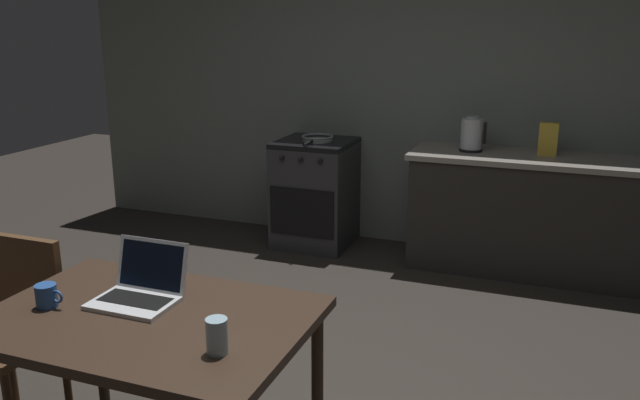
{
  "coord_description": "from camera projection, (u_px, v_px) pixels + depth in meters",
  "views": [
    {
      "loc": [
        1.27,
        -2.61,
        1.84
      ],
      "look_at": [
        -0.07,
        0.91,
        0.78
      ],
      "focal_mm": 36.47,
      "sensor_mm": 36.0,
      "label": 1
    }
  ],
  "objects": [
    {
      "name": "ground_plane",
      "position": [
        268.0,
        396.0,
        3.28
      ],
      "size": [
        12.0,
        12.0,
        0.0
      ],
      "primitive_type": "plane",
      "color": "#2D2823"
    },
    {
      "name": "chair",
      "position": [
        15.0,
        322.0,
        2.96
      ],
      "size": [
        0.4,
        0.4,
        0.88
      ],
      "rotation": [
        0.0,
        0.0,
        -0.01
      ],
      "color": "#4C331E",
      "rests_on": "ground_plane"
    },
    {
      "name": "drinking_glass",
      "position": [
        217.0,
        336.0,
        2.16
      ],
      "size": [
        0.07,
        0.07,
        0.12
      ],
      "color": "#99B7C6",
      "rests_on": "dining_table"
    },
    {
      "name": "coffee_mug",
      "position": [
        47.0,
        296.0,
        2.51
      ],
      "size": [
        0.12,
        0.08,
        0.09
      ],
      "color": "#264C8C",
      "rests_on": "dining_table"
    },
    {
      "name": "frying_pan",
      "position": [
        317.0,
        138.0,
        5.24
      ],
      "size": [
        0.26,
        0.43,
        0.05
      ],
      "color": "gray",
      "rests_on": "stove_oven"
    },
    {
      "name": "electric_kettle",
      "position": [
        472.0,
        135.0,
        4.82
      ],
      "size": [
        0.19,
        0.17,
        0.26
      ],
      "color": "black",
      "rests_on": "kitchen_counter"
    },
    {
      "name": "back_wall",
      "position": [
        439.0,
        73.0,
        5.14
      ],
      "size": [
        6.4,
        0.1,
        2.85
      ],
      "primitive_type": "cube",
      "color": "slate",
      "rests_on": "ground_plane"
    },
    {
      "name": "stove_oven",
      "position": [
        315.0,
        193.0,
        5.4
      ],
      "size": [
        0.6,
        0.62,
        0.88
      ],
      "color": "#2D2D30",
      "rests_on": "ground_plane"
    },
    {
      "name": "dining_table",
      "position": [
        148.0,
        333.0,
        2.48
      ],
      "size": [
        1.23,
        0.84,
        0.76
      ],
      "color": "#332319",
      "rests_on": "ground_plane"
    },
    {
      "name": "cereal_box",
      "position": [
        548.0,
        139.0,
        4.66
      ],
      "size": [
        0.13,
        0.05,
        0.24
      ],
      "color": "gold",
      "rests_on": "kitchen_counter"
    },
    {
      "name": "laptop",
      "position": [
        139.0,
        290.0,
        2.57
      ],
      "size": [
        0.32,
        0.28,
        0.22
      ],
      "rotation": [
        0.0,
        0.0,
        -0.11
      ],
      "color": "silver",
      "rests_on": "dining_table"
    },
    {
      "name": "kitchen_counter",
      "position": [
        557.0,
        216.0,
        4.75
      ],
      "size": [
        2.16,
        0.64,
        0.88
      ],
      "color": "#282623",
      "rests_on": "ground_plane"
    }
  ]
}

